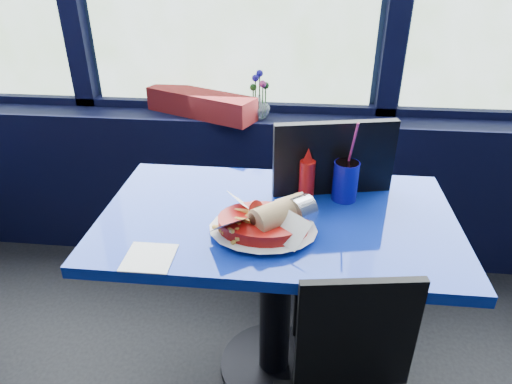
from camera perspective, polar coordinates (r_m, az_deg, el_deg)
name	(u,v)px	position (r m, az deg, el deg)	size (l,w,h in m)	color
window_sill	(232,183)	(2.51, -3.06, 1.07)	(5.00, 0.26, 0.80)	black
near_table	(276,258)	(1.66, 2.57, -8.25)	(1.20, 0.70, 0.75)	black
chair_near_back	(334,212)	(1.91, 9.68, -2.44)	(0.55, 0.55, 1.02)	black
planter_box	(201,104)	(2.33, -6.91, 10.89)	(0.58, 0.14, 0.12)	maroon
flower_vase	(259,104)	(2.27, 0.40, 10.97)	(0.11, 0.12, 0.23)	silver
food_basket	(265,222)	(1.44, 1.17, -3.77)	(0.36, 0.36, 0.11)	#A90F0B
ketchup_bottle	(307,178)	(1.60, 6.38, 1.74)	(0.05, 0.05, 0.21)	#A90F0B
soda_cup	(346,180)	(1.64, 11.13, 1.47)	(0.09, 0.09, 0.31)	#0E0C8C
napkin	(149,257)	(1.39, -13.20, -7.98)	(0.14, 0.14, 0.00)	white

